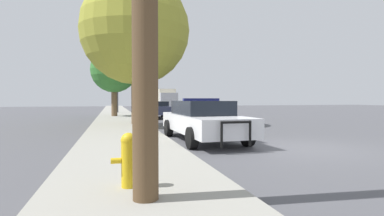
% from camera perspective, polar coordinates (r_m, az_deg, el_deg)
% --- Properties ---
extents(ground_plane, '(110.00, 110.00, 0.00)m').
position_cam_1_polar(ground_plane, '(9.68, 20.15, -7.20)').
color(ground_plane, '#4F4F54').
extents(sidewalk_left, '(3.00, 110.00, 0.13)m').
position_cam_1_polar(sidewalk_left, '(7.94, -11.89, -8.60)').
color(sidewalk_left, '#99968C').
rests_on(sidewalk_left, ground_plane).
extents(police_car, '(2.21, 5.29, 1.51)m').
position_cam_1_polar(police_car, '(10.68, 2.09, -2.19)').
color(police_car, white).
rests_on(police_car, ground_plane).
extents(fire_hydrant, '(0.53, 0.23, 0.84)m').
position_cam_1_polar(fire_hydrant, '(4.75, -12.00, -9.33)').
color(fire_hydrant, gold).
rests_on(fire_hydrant, sidewalk_left).
extents(traffic_light, '(3.79, 0.35, 4.73)m').
position_cam_1_polar(traffic_light, '(31.23, -11.17, 5.40)').
color(traffic_light, '#424247').
rests_on(traffic_light, sidewalk_left).
extents(car_background_midblock, '(2.00, 4.43, 1.31)m').
position_cam_1_polar(car_background_midblock, '(23.21, -6.86, -0.18)').
color(car_background_midblock, '#333856').
rests_on(car_background_midblock, ground_plane).
extents(car_background_oncoming, '(2.08, 4.50, 1.24)m').
position_cam_1_polar(car_background_oncoming, '(31.79, -0.59, 0.30)').
color(car_background_oncoming, silver).
rests_on(car_background_oncoming, ground_plane).
extents(box_truck, '(2.94, 7.52, 2.93)m').
position_cam_1_polar(box_truck, '(44.33, -4.90, 1.87)').
color(box_truck, '#B7B7BC').
rests_on(box_truck, ground_plane).
extents(tree_sidewalk_mid, '(3.65, 3.65, 5.52)m').
position_cam_1_polar(tree_sidewalk_mid, '(24.69, -14.62, 7.05)').
color(tree_sidewalk_mid, brown).
rests_on(tree_sidewalk_mid, sidewalk_left).
extents(tree_sidewalk_near, '(5.83, 5.83, 7.98)m').
position_cam_1_polar(tree_sidewalk_near, '(16.93, -10.75, 14.29)').
color(tree_sidewalk_near, brown).
rests_on(tree_sidewalk_near, sidewalk_left).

